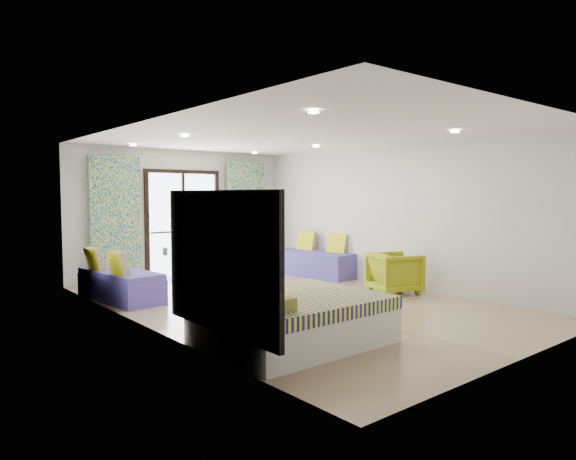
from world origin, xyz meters
TOP-DOWN VIEW (x-y plane):
  - floor at (0.00, 0.00)m, footprint 5.00×7.50m
  - ceiling at (0.00, 0.00)m, footprint 5.00×7.50m
  - wall_back at (0.00, 3.75)m, footprint 5.00×0.01m
  - wall_front at (0.00, -3.75)m, footprint 5.00×0.01m
  - wall_left at (-2.50, 0.00)m, footprint 0.01×7.50m
  - wall_right at (2.50, 0.00)m, footprint 0.01×7.50m
  - balcony_door at (0.00, 3.72)m, footprint 1.76×0.08m
  - balcony_rail at (0.00, 3.73)m, footprint 1.52×0.03m
  - curtain_left at (-1.55, 3.57)m, footprint 1.00×0.10m
  - curtain_right at (1.55, 3.57)m, footprint 1.00×0.10m
  - downlight_a at (-1.40, -2.00)m, footprint 0.12×0.12m
  - downlight_b at (1.40, -2.00)m, footprint 0.12×0.12m
  - downlight_c at (-1.40, 1.00)m, footprint 0.12×0.12m
  - downlight_d at (1.40, 1.00)m, footprint 0.12×0.12m
  - downlight_e at (-1.40, 3.00)m, footprint 0.12×0.12m
  - downlight_f at (1.40, 3.00)m, footprint 0.12×0.12m
  - headboard at (-2.46, -1.71)m, footprint 0.06×2.10m
  - switch_plate at (-2.47, -0.46)m, footprint 0.02×0.10m
  - bed at (-1.48, -1.71)m, footprint 2.02×1.65m
  - daybed_left at (-2.12, 1.96)m, footprint 0.87×1.83m
  - daybed_right at (2.12, 1.82)m, footprint 0.96×1.95m
  - coffee_table at (-0.23, 2.08)m, footprint 0.68×0.68m
  - vase at (-0.28, 2.10)m, footprint 0.17×0.18m
  - armchair at (1.88, -0.54)m, footprint 0.95×0.98m

SIDE VIEW (x-z plane):
  - floor at x=0.00m, z-range -0.01..0.01m
  - daybed_left at x=-2.12m, z-range -0.16..0.71m
  - daybed_right at x=2.12m, z-range -0.17..0.75m
  - bed at x=-1.48m, z-range -0.06..0.64m
  - coffee_table at x=-0.23m, z-range 0.01..0.72m
  - armchair at x=1.88m, z-range 0.00..0.80m
  - vase at x=-0.28m, z-range 0.41..0.58m
  - balcony_rail at x=0.00m, z-range 0.93..0.97m
  - headboard at x=-2.46m, z-range 0.30..1.80m
  - switch_plate at x=-2.47m, z-range 1.00..1.10m
  - curtain_left at x=-1.55m, z-range 0.00..2.50m
  - curtain_right at x=1.55m, z-range 0.00..2.50m
  - balcony_door at x=0.00m, z-range 0.12..2.40m
  - wall_back at x=0.00m, z-range 0.00..2.70m
  - wall_front at x=0.00m, z-range 0.00..2.70m
  - wall_left at x=-2.50m, z-range 0.00..2.70m
  - wall_right at x=2.50m, z-range 0.00..2.70m
  - downlight_a at x=-1.40m, z-range 2.66..2.68m
  - downlight_b at x=1.40m, z-range 2.66..2.68m
  - downlight_c at x=-1.40m, z-range 2.66..2.68m
  - downlight_d at x=1.40m, z-range 2.66..2.68m
  - downlight_e at x=-1.40m, z-range 2.66..2.68m
  - downlight_f at x=1.40m, z-range 2.66..2.68m
  - ceiling at x=0.00m, z-range 2.70..2.71m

